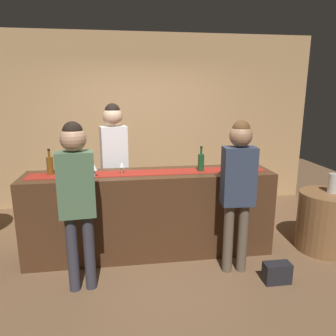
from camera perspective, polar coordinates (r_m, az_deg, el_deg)
ground_plane at (r=4.12m, az=-3.11°, el=-14.75°), size 10.00×10.00×0.00m
back_wall at (r=5.55m, az=-5.10°, el=8.31°), size 6.00×0.12×2.90m
bar_counter at (r=3.90m, az=-3.20°, el=-8.14°), size 2.93×0.60×1.02m
counter_runner_cloth at (r=3.74m, az=-3.30°, el=-0.81°), size 2.78×0.28×0.01m
wine_bottle_amber at (r=3.86m, az=-20.48°, el=0.47°), size 0.07×0.07×0.30m
wine_bottle_green at (r=3.80m, az=5.95°, el=1.08°), size 0.07×0.07×0.30m
wine_glass_near_customer at (r=3.71m, az=-8.35°, el=0.57°), size 0.07×0.07×0.14m
wine_glass_mid_counter at (r=3.62m, az=-13.12°, el=0.02°), size 0.07×0.07×0.14m
bartender at (r=4.27m, az=-9.68°, el=2.38°), size 0.37×0.26×1.81m
customer_sipping at (r=3.40m, az=12.55°, el=-2.43°), size 0.35×0.23×1.68m
customer_browsing at (r=3.11m, az=-16.12°, el=-3.86°), size 0.36×0.24×1.70m
round_side_table at (r=4.49m, az=26.50°, el=-8.59°), size 0.68×0.68×0.74m
vase_on_side_table at (r=4.38m, az=27.65°, el=-2.45°), size 0.13×0.13×0.24m
handbag at (r=3.67m, az=19.03°, el=-17.41°), size 0.28×0.14×0.22m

